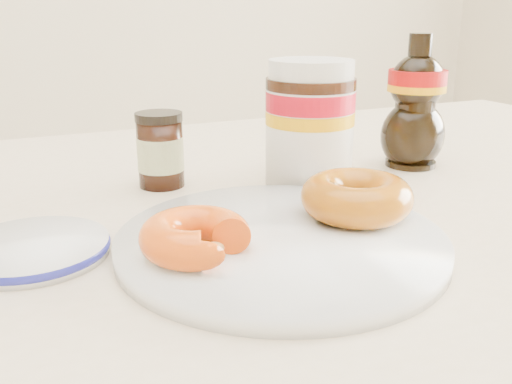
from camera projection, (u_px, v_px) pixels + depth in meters
name	position (u px, v px, depth m)	size (l,w,h in m)	color
dining_table	(292.00, 282.00, 0.60)	(1.40, 0.90, 0.75)	beige
plate	(281.00, 241.00, 0.47)	(0.27, 0.27, 0.01)	white
donut_bitten	(195.00, 236.00, 0.42)	(0.08, 0.08, 0.03)	orange
donut_whole	(357.00, 197.00, 0.50)	(0.10, 0.10, 0.04)	#945709
nutella_jar	(310.00, 119.00, 0.62)	(0.10, 0.10, 0.14)	white
syrup_bottle	(415.00, 102.00, 0.70)	(0.08, 0.07, 0.16)	black
dark_jar	(160.00, 151.00, 0.63)	(0.05, 0.05, 0.08)	black
blue_rim_saucer	(32.00, 248.00, 0.46)	(0.12, 0.12, 0.01)	white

